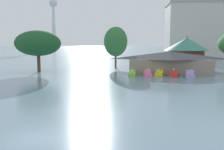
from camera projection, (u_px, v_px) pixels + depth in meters
name	position (u px, v px, depth m)	size (l,w,h in m)	color
ground_plane	(34.00, 139.00, 17.21)	(2000.00, 2000.00, 0.00)	slate
pedal_boat_lime	(133.00, 73.00, 51.81)	(1.82, 2.50, 1.45)	#8CCC3F
pedal_boat_pink	(147.00, 74.00, 50.69)	(1.80, 2.59, 1.71)	pink
pedal_boat_yellow	(160.00, 73.00, 51.79)	(2.47, 3.17, 1.54)	yellow
pedal_boat_red	(174.00, 74.00, 50.46)	(2.24, 2.88, 1.72)	red
pedal_boat_lavender	(190.00, 74.00, 49.52)	(1.92, 2.42, 1.63)	#B299D8
boathouse	(169.00, 62.00, 55.48)	(19.09, 7.72, 4.96)	gray
green_roof_pavilion	(186.00, 51.00, 66.66)	(11.79, 11.79, 8.94)	brown
shoreline_tree_tall_left	(38.00, 43.00, 59.09)	(10.71, 10.71, 9.78)	brown
shoreline_tree_mid	(116.00, 42.00, 68.99)	(6.50, 6.50, 11.35)	brown
background_building_block	(204.00, 31.00, 114.70)	(33.88, 15.92, 25.23)	beige
distant_broadcast_tower	(53.00, 6.00, 274.75)	(8.96, 8.96, 125.33)	silver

